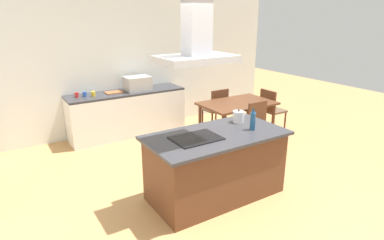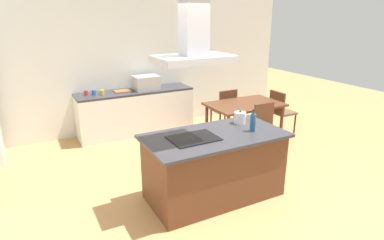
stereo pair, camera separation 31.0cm
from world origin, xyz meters
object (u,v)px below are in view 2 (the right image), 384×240
object	(u,v)px
coffee_mug_red	(86,93)
coffee_mug_yellow	(102,92)
range_hood	(194,40)
olive_oil_bottle	(253,122)
cooktop	(194,138)
chair_facing_back_wall	(225,107)
dining_table	(245,108)
chair_facing_island	(267,126)
cutting_board	(123,91)
coffee_mug_blue	(94,92)
chair_at_right_end	(280,109)
tea_kettle	(240,118)
countertop_microwave	(146,83)

from	to	relation	value
coffee_mug_red	coffee_mug_yellow	world-z (taller)	same
range_hood	olive_oil_bottle	bearing A→B (deg)	-8.60
cooktop	chair_facing_back_wall	world-z (taller)	cooktop
cooktop	dining_table	world-z (taller)	cooktop
cooktop	chair_facing_island	distance (m)	2.12
cooktop	chair_facing_back_wall	size ratio (longest dim) A/B	0.67
olive_oil_bottle	chair_facing_back_wall	xyz separation A→B (m)	(1.09, 2.28, -0.52)
chair_facing_back_wall	coffee_mug_red	bearing A→B (deg)	163.26
olive_oil_bottle	cutting_board	world-z (taller)	olive_oil_bottle
coffee_mug_blue	chair_facing_island	bearing A→B (deg)	-39.87
cutting_board	coffee_mug_yellow	bearing A→B (deg)	-171.13
coffee_mug_yellow	cutting_board	world-z (taller)	coffee_mug_yellow
coffee_mug_blue	chair_at_right_end	distance (m)	3.74
tea_kettle	range_hood	distance (m)	1.43
chair_facing_back_wall	range_hood	bearing A→B (deg)	-131.58
coffee_mug_red	chair_facing_back_wall	bearing A→B (deg)	-16.74
chair_facing_island	olive_oil_bottle	bearing A→B (deg)	-138.98
chair_at_right_end	range_hood	bearing A→B (deg)	-152.23
countertop_microwave	dining_table	bearing A→B (deg)	-43.62
cooktop	chair_at_right_end	xyz separation A→B (m)	(2.83, 1.49, -0.40)
olive_oil_bottle	range_hood	world-z (taller)	range_hood
coffee_mug_red	range_hood	xyz separation A→B (m)	(0.74, -2.95, 1.16)
coffee_mug_red	dining_table	size ratio (longest dim) A/B	0.06
chair_facing_back_wall	tea_kettle	bearing A→B (deg)	-118.40
coffee_mug_red	chair_facing_island	distance (m)	3.43
range_hood	chair_at_right_end	bearing A→B (deg)	27.77
coffee_mug_yellow	chair_at_right_end	size ratio (longest dim) A/B	0.10
olive_oil_bottle	range_hood	size ratio (longest dim) A/B	0.33
cooktop	chair_at_right_end	bearing A→B (deg)	27.77
coffee_mug_yellow	olive_oil_bottle	bearing A→B (deg)	-66.87
cooktop	olive_oil_bottle	world-z (taller)	olive_oil_bottle
olive_oil_bottle	cutting_board	bearing A→B (deg)	105.60
chair_facing_island	coffee_mug_yellow	bearing A→B (deg)	139.22
chair_facing_island	range_hood	bearing A→B (deg)	-156.70
coffee_mug_red	chair_facing_back_wall	distance (m)	2.80
coffee_mug_red	dining_table	xyz separation A→B (m)	(2.65, -1.46, -0.28)
chair_facing_island	coffee_mug_red	bearing A→B (deg)	141.24
chair_facing_back_wall	range_hood	xyz separation A→B (m)	(-1.91, -2.15, 1.59)
coffee_mug_red	chair_facing_island	size ratio (longest dim) A/B	0.10
chair_at_right_end	chair_facing_island	bearing A→B (deg)	-143.99
tea_kettle	chair_facing_back_wall	distance (m)	2.25
coffee_mug_blue	chair_facing_back_wall	xyz separation A→B (m)	(2.51, -0.77, -0.44)
countertop_microwave	chair_at_right_end	world-z (taller)	countertop_microwave
olive_oil_bottle	chair_facing_island	bearing A→B (deg)	41.02
cutting_board	chair_at_right_end	world-z (taller)	cutting_board
coffee_mug_blue	chair_facing_island	size ratio (longest dim) A/B	0.10
cutting_board	olive_oil_bottle	bearing A→B (deg)	-74.40
coffee_mug_blue	coffee_mug_yellow	distance (m)	0.16
cooktop	chair_at_right_end	world-z (taller)	cooktop
coffee_mug_red	cutting_board	size ratio (longest dim) A/B	0.26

